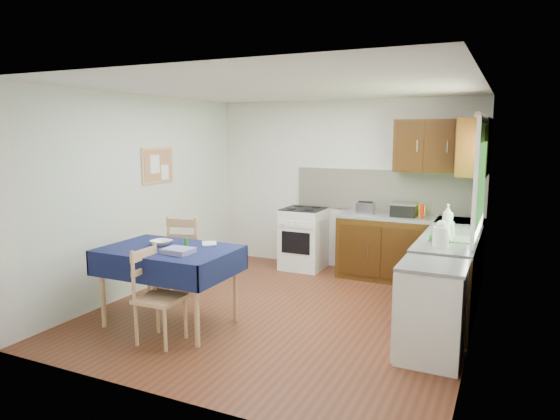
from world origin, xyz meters
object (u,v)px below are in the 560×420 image
at_px(toaster, 365,208).
at_px(kettle, 441,235).
at_px(dish_rack, 451,238).
at_px(sandwich_press, 404,209).
at_px(chair_near, 156,293).
at_px(dining_table, 169,258).
at_px(chair_far, 187,252).

bearing_deg(toaster, kettle, -44.32).
bearing_deg(dish_rack, sandwich_press, 126.42).
bearing_deg(chair_near, kettle, -62.17).
relative_size(toaster, dish_rack, 0.57).
height_order(dining_table, chair_far, chair_far).
height_order(dining_table, toaster, toaster).
xyz_separation_m(dish_rack, kettle, (-0.06, -0.37, 0.09)).
distance_m(dining_table, toaster, 2.95).
height_order(dining_table, sandwich_press, sandwich_press).
bearing_deg(kettle, dining_table, -159.36).
height_order(toaster, kettle, kettle).
xyz_separation_m(toaster, dish_rack, (1.27, -1.25, -0.06)).
bearing_deg(chair_near, chair_far, 22.06).
bearing_deg(chair_far, kettle, 167.78).
xyz_separation_m(dining_table, chair_near, (0.16, -0.42, -0.24)).
xyz_separation_m(chair_near, dish_rack, (2.50, 1.76, 0.43)).
relative_size(dining_table, sandwich_press, 4.16).
height_order(dining_table, chair_near, chair_near).
bearing_deg(sandwich_press, dish_rack, -65.31).
relative_size(toaster, sandwich_press, 0.73).
xyz_separation_m(dining_table, toaster, (1.38, 2.59, 0.26)).
xyz_separation_m(dining_table, kettle, (2.60, 0.98, 0.29)).
relative_size(dining_table, dish_rack, 3.24).
relative_size(dish_rack, kettle, 1.60).
height_order(dining_table, kettle, kettle).
distance_m(toaster, sandwich_press, 0.52).
bearing_deg(dining_table, toaster, 72.22).
distance_m(dining_table, dish_rack, 2.99).
bearing_deg(toaster, chair_near, -103.46).
xyz_separation_m(chair_far, chair_near, (0.60, -1.36, -0.04)).
height_order(dish_rack, kettle, kettle).
xyz_separation_m(dining_table, dish_rack, (2.66, 1.34, 0.20)).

